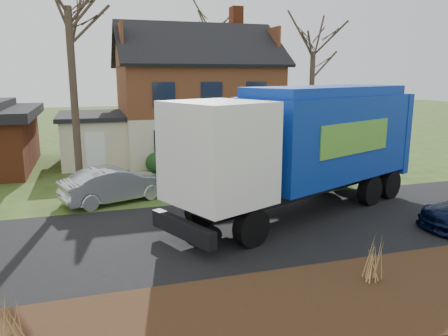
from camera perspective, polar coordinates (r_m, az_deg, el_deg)
name	(u,v)px	position (r m, az deg, el deg)	size (l,w,h in m)	color
ground	(238,232)	(14.46, 1.84, -8.32)	(120.00, 120.00, 0.00)	#2F4517
road	(238,231)	(14.45, 1.84, -8.29)	(80.00, 7.00, 0.02)	black
mulch_verge	(319,309)	(10.00, 12.30, -17.54)	(80.00, 3.50, 0.30)	black
main_house	(188,91)	(27.37, -4.79, 9.98)	(12.95, 8.95, 9.26)	beige
garbage_truck	(306,141)	(16.24, 10.69, 3.47)	(11.02, 6.94, 4.62)	black
silver_sedan	(116,184)	(18.11, -13.98, -2.09)	(1.50, 4.31, 1.42)	#B7BBC0
tree_front_east	(314,32)	(25.49, 11.67, 16.99)	(3.23, 3.23, 8.99)	#443529
tree_back	(212,14)	(37.90, -1.61, 19.52)	(3.75, 3.75, 11.89)	#423927
grass_clump_west	(5,317)	(9.14, -26.68, -17.02)	(0.38, 0.31, 1.00)	#A78049
grass_clump_mid	(373,262)	(10.88, 18.86, -11.48)	(0.37, 0.30, 1.03)	tan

